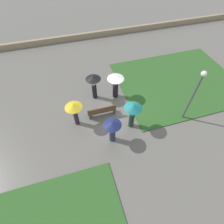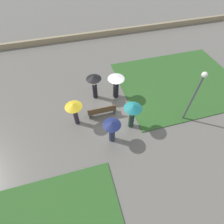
{
  "view_description": "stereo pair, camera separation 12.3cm",
  "coord_description": "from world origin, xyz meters",
  "px_view_note": "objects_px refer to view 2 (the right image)",
  "views": [
    {
      "loc": [
        2.3,
        7.74,
        9.47
      ],
      "look_at": [
        0.21,
        0.76,
        0.74
      ],
      "focal_mm": 28.0,
      "sensor_mm": 36.0,
      "label": 1
    },
    {
      "loc": [
        2.18,
        7.77,
        9.47
      ],
      "look_at": [
        0.21,
        0.76,
        0.74
      ],
      "focal_mm": 28.0,
      "sensor_mm": 36.0,
      "label": 2
    }
  ],
  "objects_px": {
    "crowd_person_yellow": "(74,109)",
    "crowd_person_white": "(116,83)",
    "lamp_post": "(196,91)",
    "park_bench": "(102,111)",
    "crowd_person_navy": "(112,128)",
    "crowd_person_black": "(94,82)",
    "crowd_person_teal": "(133,111)"
  },
  "relations": [
    {
      "from": "crowd_person_yellow",
      "to": "crowd_person_white",
      "type": "bearing_deg",
      "value": 80.92
    },
    {
      "from": "lamp_post",
      "to": "park_bench",
      "type": "bearing_deg",
      "value": -18.58
    },
    {
      "from": "crowd_person_navy",
      "to": "crowd_person_black",
      "type": "height_order",
      "value": "crowd_person_black"
    },
    {
      "from": "park_bench",
      "to": "crowd_person_black",
      "type": "bearing_deg",
      "value": -87.96
    },
    {
      "from": "park_bench",
      "to": "crowd_person_yellow",
      "type": "xyz_separation_m",
      "value": [
        1.75,
        0.18,
        0.96
      ]
    },
    {
      "from": "crowd_person_navy",
      "to": "crowd_person_teal",
      "type": "distance_m",
      "value": 1.64
    },
    {
      "from": "lamp_post",
      "to": "crowd_person_black",
      "type": "height_order",
      "value": "lamp_post"
    },
    {
      "from": "crowd_person_teal",
      "to": "crowd_person_white",
      "type": "bearing_deg",
      "value": -9.41
    },
    {
      "from": "crowd_person_navy",
      "to": "park_bench",
      "type": "bearing_deg",
      "value": -93.83
    },
    {
      "from": "crowd_person_black",
      "to": "crowd_person_navy",
      "type": "bearing_deg",
      "value": 89.98
    },
    {
      "from": "crowd_person_yellow",
      "to": "crowd_person_black",
      "type": "xyz_separation_m",
      "value": [
        -1.69,
        -2.06,
        0.04
      ]
    },
    {
      "from": "crowd_person_white",
      "to": "lamp_post",
      "type": "bearing_deg",
      "value": -7.66
    },
    {
      "from": "crowd_person_yellow",
      "to": "crowd_person_black",
      "type": "distance_m",
      "value": 2.66
    },
    {
      "from": "crowd_person_white",
      "to": "crowd_person_teal",
      "type": "bearing_deg",
      "value": -53.41
    },
    {
      "from": "lamp_post",
      "to": "crowd_person_navy",
      "type": "distance_m",
      "value": 5.28
    },
    {
      "from": "crowd_person_yellow",
      "to": "crowd_person_white",
      "type": "height_order",
      "value": "crowd_person_white"
    },
    {
      "from": "crowd_person_teal",
      "to": "park_bench",
      "type": "bearing_deg",
      "value": 36.78
    },
    {
      "from": "crowd_person_white",
      "to": "crowd_person_yellow",
      "type": "bearing_deg",
      "value": -118.4
    },
    {
      "from": "crowd_person_yellow",
      "to": "crowd_person_navy",
      "type": "height_order",
      "value": "crowd_person_yellow"
    },
    {
      "from": "lamp_post",
      "to": "crowd_person_navy",
      "type": "height_order",
      "value": "lamp_post"
    },
    {
      "from": "crowd_person_teal",
      "to": "crowd_person_black",
      "type": "bearing_deg",
      "value": 14.51
    },
    {
      "from": "park_bench",
      "to": "lamp_post",
      "type": "relative_size",
      "value": 0.5
    },
    {
      "from": "lamp_post",
      "to": "crowd_person_white",
      "type": "bearing_deg",
      "value": -40.92
    },
    {
      "from": "lamp_post",
      "to": "crowd_person_teal",
      "type": "bearing_deg",
      "value": -6.16
    },
    {
      "from": "lamp_post",
      "to": "crowd_person_black",
      "type": "distance_m",
      "value": 6.52
    },
    {
      "from": "park_bench",
      "to": "crowd_person_teal",
      "type": "distance_m",
      "value": 2.33
    },
    {
      "from": "park_bench",
      "to": "crowd_person_navy",
      "type": "xyz_separation_m",
      "value": [
        -0.13,
        2.04,
        0.77
      ]
    },
    {
      "from": "crowd_person_yellow",
      "to": "crowd_person_navy",
      "type": "bearing_deg",
      "value": 7.88
    },
    {
      "from": "lamp_post",
      "to": "crowd_person_black",
      "type": "xyz_separation_m",
      "value": [
        5.31,
        -3.64,
        -1.06
      ]
    },
    {
      "from": "crowd_person_navy",
      "to": "crowd_person_teal",
      "type": "xyz_separation_m",
      "value": [
        -1.48,
        -0.67,
        0.23
      ]
    },
    {
      "from": "park_bench",
      "to": "lamp_post",
      "type": "height_order",
      "value": "lamp_post"
    },
    {
      "from": "lamp_post",
      "to": "crowd_person_yellow",
      "type": "bearing_deg",
      "value": -12.73
    }
  ]
}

